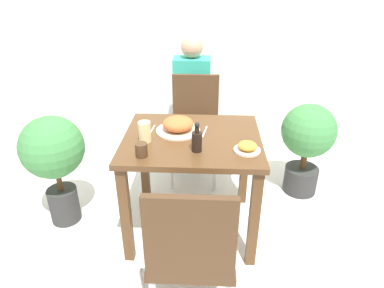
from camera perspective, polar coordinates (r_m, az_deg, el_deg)
ground_plane at (r=2.60m, az=0.00°, el=-13.46°), size 16.00×16.00×0.00m
wall_back at (r=3.55m, az=1.34°, el=20.93°), size 8.00×0.05×2.60m
dining_table at (r=2.25m, az=0.00°, el=-1.72°), size 0.88×0.75×0.73m
chair_near at (r=1.70m, az=-0.13°, el=-17.15°), size 0.42×0.42×0.90m
chair_far at (r=2.96m, az=0.50°, el=3.62°), size 0.42×0.42×0.90m
food_plate at (r=2.25m, az=-2.34°, el=3.15°), size 0.29×0.29×0.10m
side_plate at (r=2.04m, az=9.20°, el=-0.54°), size 0.16×0.16×0.06m
drink_cup at (r=1.98m, az=-8.44°, el=-0.98°), size 0.07×0.07×0.08m
juice_glass at (r=2.13m, az=-7.88°, el=2.03°), size 0.08×0.08×0.13m
sauce_bottle at (r=2.00m, az=0.81°, el=0.61°), size 0.06×0.06×0.18m
fork_utensil at (r=2.29m, az=-6.72°, el=2.25°), size 0.02×0.17×0.00m
spoon_utensil at (r=2.26m, az=2.13°, el=2.08°), size 0.04×0.17×0.00m
potted_plant_left at (r=2.53m, az=-22.05°, el=-1.77°), size 0.43×0.43×0.83m
potted_plant_right at (r=2.86m, az=18.65°, el=0.66°), size 0.43×0.43×0.78m
person_figure at (r=3.30m, az=-0.01°, el=7.58°), size 0.34×0.22×1.17m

